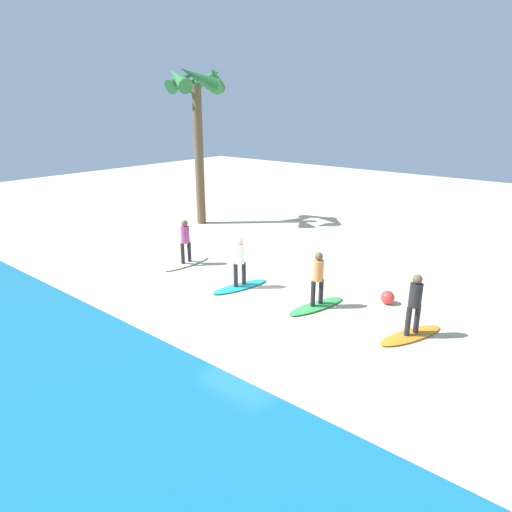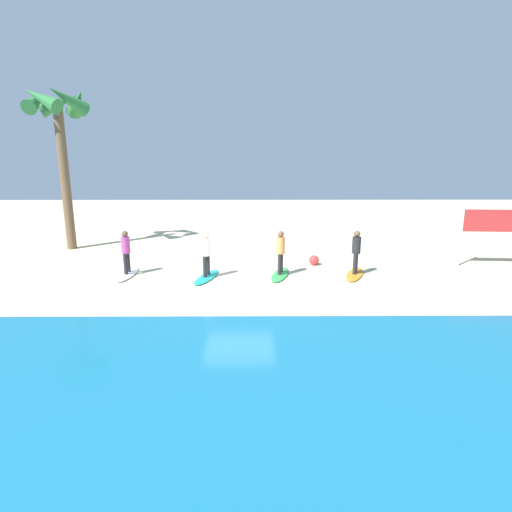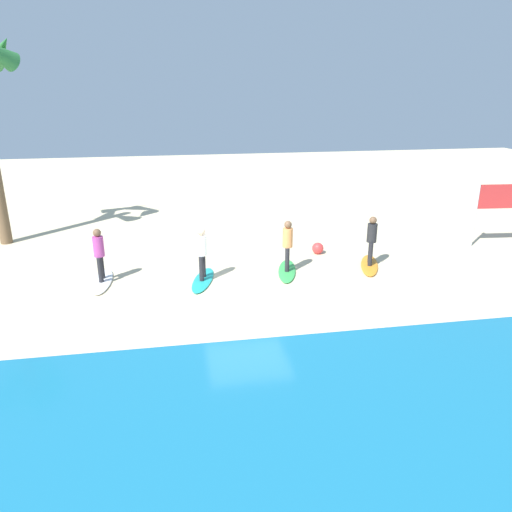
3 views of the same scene
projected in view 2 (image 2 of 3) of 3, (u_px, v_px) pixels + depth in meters
name	position (u px, v px, depth m)	size (l,w,h in m)	color
ground_plane	(239.00, 286.00, 14.52)	(60.00, 60.00, 0.00)	beige
surfboard_orange	(355.00, 274.00, 15.82)	(2.10, 0.56, 0.09)	orange
surfer_orange	(356.00, 249.00, 15.59)	(0.32, 0.44, 1.64)	#232328
surfboard_green	(280.00, 275.00, 15.76)	(2.10, 0.56, 0.09)	green
surfer_green	(281.00, 249.00, 15.53)	(0.32, 0.45, 1.64)	#232328
surfboard_teal	(207.00, 277.00, 15.43)	(2.10, 0.56, 0.09)	teal
surfer_teal	(206.00, 251.00, 15.20)	(0.32, 0.45, 1.64)	#232328
surfboard_white	(128.00, 274.00, 15.82)	(2.10, 0.56, 0.09)	white
surfer_white	(126.00, 249.00, 15.59)	(0.32, 0.46, 1.64)	#232328
palm_tree	(59.00, 119.00, 19.03)	(2.88, 3.03, 7.60)	brown
beach_ball	(314.00, 260.00, 17.29)	(0.41, 0.41, 0.41)	#E53838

